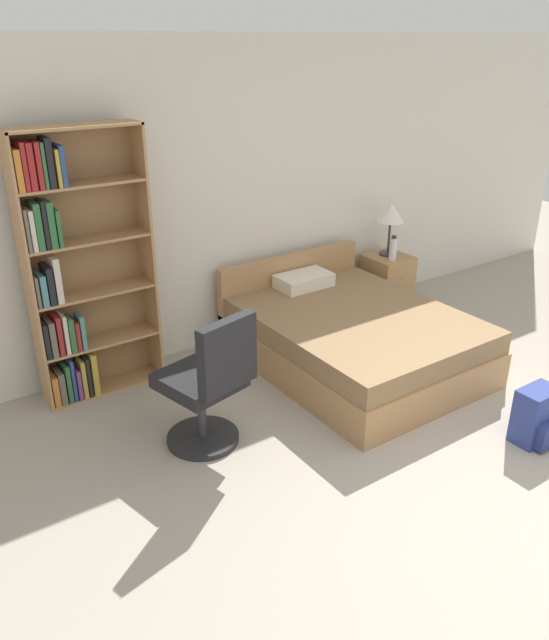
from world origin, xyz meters
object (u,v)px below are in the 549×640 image
object	(u,v)px
backpack_blue	(537,417)
bookshelf	(73,273)
bed	(350,336)
water_bottle	(393,249)
nightstand	(386,282)
office_chair	(209,385)
table_lamp	(391,214)

from	to	relation	value
backpack_blue	bookshelf	bearing A→B (deg)	134.16
bed	water_bottle	xyz separation A→B (m)	(1.05, 0.60, 0.42)
bookshelf	nightstand	size ratio (longest dim) A/B	3.64
bed	office_chair	xyz separation A→B (m)	(-1.57, -0.38, 0.23)
office_chair	nightstand	xyz separation A→B (m)	(2.66, 1.09, -0.20)
nightstand	table_lamp	bearing A→B (deg)	54.72
bookshelf	water_bottle	bearing A→B (deg)	-3.44
nightstand	backpack_blue	xyz separation A→B (m)	(-0.80, -2.31, -0.09)
bookshelf	nightstand	distance (m)	3.19
table_lamp	water_bottle	xyz separation A→B (m)	(-0.08, -0.14, -0.30)
bookshelf	backpack_blue	distance (m)	3.42
nightstand	bed	bearing A→B (deg)	-147.11
table_lamp	water_bottle	distance (m)	0.34
water_bottle	nightstand	bearing A→B (deg)	64.61
bed	backpack_blue	world-z (taller)	bed
bookshelf	table_lamp	distance (m)	3.14
water_bottle	backpack_blue	bearing A→B (deg)	-108.70
bed	office_chair	bearing A→B (deg)	-166.21
nightstand	water_bottle	bearing A→B (deg)	-115.39
bed	office_chair	world-z (taller)	office_chair
office_chair	nightstand	bearing A→B (deg)	22.33
office_chair	table_lamp	xyz separation A→B (m)	(2.69, 1.13, 0.49)
office_chair	water_bottle	bearing A→B (deg)	20.72
nightstand	table_lamp	world-z (taller)	table_lamp
bed	table_lamp	xyz separation A→B (m)	(1.12, 0.75, 0.72)
bookshelf	backpack_blue	xyz separation A→B (m)	(2.32, -2.39, -0.81)
bookshelf	water_bottle	size ratio (longest dim) A/B	8.29
office_chair	table_lamp	size ratio (longest dim) A/B	1.90
nightstand	office_chair	bearing A→B (deg)	-157.67
water_bottle	backpack_blue	size ratio (longest dim) A/B	0.61
bookshelf	bed	bearing A→B (deg)	-21.36
bookshelf	office_chair	world-z (taller)	bookshelf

